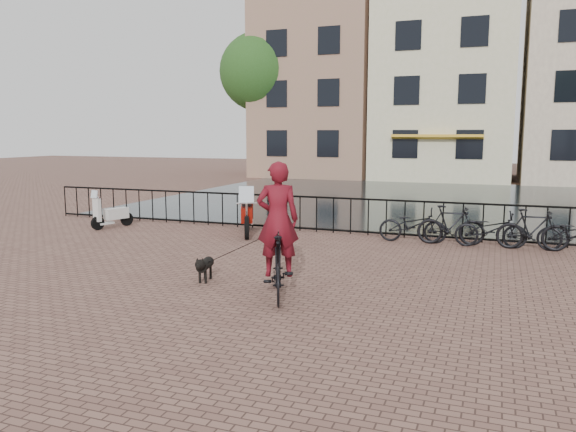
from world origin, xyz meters
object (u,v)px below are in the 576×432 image
(dog, at_px, (205,268))
(scooter, at_px, (112,208))
(cyclist, at_px, (278,238))
(motorcycle, at_px, (247,208))

(dog, xyz_separation_m, scooter, (-5.58, 4.45, 0.34))
(scooter, bearing_deg, cyclist, -16.67)
(cyclist, height_order, dog, cyclist)
(dog, distance_m, scooter, 7.15)
(motorcycle, xyz_separation_m, scooter, (-4.22, -0.43, -0.13))
(cyclist, distance_m, motorcycle, 6.20)
(cyclist, relative_size, scooter, 2.04)
(motorcycle, height_order, scooter, motorcycle)
(cyclist, bearing_deg, dog, -38.39)
(dog, height_order, motorcycle, motorcycle)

